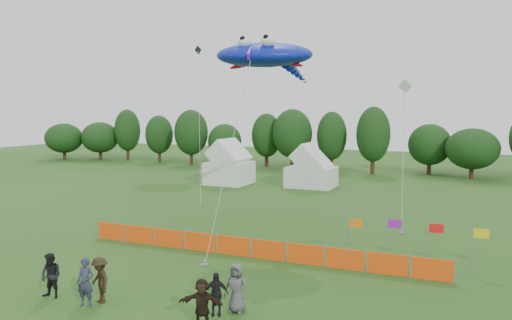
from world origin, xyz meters
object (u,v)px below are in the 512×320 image
at_px(spectator_b, 51,276).
at_px(spectator_c, 100,280).
at_px(spectator_f, 202,303).
at_px(spectator_a, 85,282).
at_px(stingray_kite, 267,56).
at_px(tent_right, 311,170).
at_px(tent_left, 229,166).
at_px(spectator_e, 236,288).
at_px(barrier_fence, 250,248).
at_px(spectator_d, 216,294).

height_order(spectator_b, spectator_c, spectator_c).
relative_size(spectator_c, spectator_f, 1.06).
xyz_separation_m(spectator_a, stingray_kite, (1.92, 14.16, 10.01)).
xyz_separation_m(spectator_c, stingray_kite, (1.66, 13.64, 10.05)).
xyz_separation_m(tent_right, spectator_b, (-1.04, -32.81, -0.76)).
relative_size(tent_left, spectator_b, 2.32).
relative_size(tent_left, spectator_a, 2.22).
bearing_deg(spectator_e, stingray_kite, 103.63).
bearing_deg(barrier_fence, tent_left, 118.68).
bearing_deg(tent_right, barrier_fence, -80.42).
height_order(tent_right, spectator_a, tent_right).
xyz_separation_m(spectator_f, stingray_kite, (-3.18, 14.00, 10.11)).
bearing_deg(spectator_a, spectator_f, -9.58).
bearing_deg(tent_right, spectator_d, -79.37).
xyz_separation_m(tent_left, stingray_kite, (11.32, -17.48, 9.07)).
distance_m(spectator_b, spectator_d, 7.08).
xyz_separation_m(spectator_a, spectator_f, (5.10, 0.17, -0.09)).
relative_size(tent_left, spectator_d, 2.62).
distance_m(spectator_d, spectator_e, 0.82).
bearing_deg(barrier_fence, spectator_b, -121.56).
distance_m(barrier_fence, spectator_e, 7.14).
bearing_deg(spectator_e, tent_left, 113.59).
height_order(tent_left, tent_right, tent_left).
distance_m(spectator_a, spectator_b, 1.93).
bearing_deg(barrier_fence, spectator_e, -70.22).
xyz_separation_m(barrier_fence, spectator_f, (1.86, -8.37, 0.37)).
bearing_deg(tent_left, stingray_kite, -57.07).
bearing_deg(barrier_fence, spectator_a, -110.77).
bearing_deg(spectator_c, spectator_a, -89.88).
distance_m(barrier_fence, spectator_a, 9.14).
bearing_deg(spectator_c, spectator_d, 35.43).
relative_size(spectator_a, spectator_e, 1.02).
xyz_separation_m(tent_left, spectator_b, (7.48, -31.50, -0.98)).
xyz_separation_m(tent_left, barrier_fence, (12.64, -23.10, -1.40)).
distance_m(spectator_a, spectator_d, 5.22).
bearing_deg(spectator_e, spectator_c, -169.50).
bearing_deg(stingray_kite, spectator_d, -76.30).
xyz_separation_m(barrier_fence, stingray_kite, (-1.32, 5.62, 10.48)).
bearing_deg(spectator_a, tent_left, 95.11).
relative_size(barrier_fence, spectator_d, 12.18).
bearing_deg(spectator_c, tent_right, 118.52).
bearing_deg(barrier_fence, tent_right, 99.58).
bearing_deg(tent_right, spectator_f, -79.66).
height_order(tent_left, stingray_kite, stingray_kite).
distance_m(tent_left, spectator_e, 33.41).
height_order(spectator_a, spectator_f, spectator_a).
height_order(barrier_fence, stingray_kite, stingray_kite).
relative_size(tent_left, stingray_kite, 0.28).
bearing_deg(tent_right, stingray_kite, -81.51).
height_order(tent_right, barrier_fence, tent_right).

